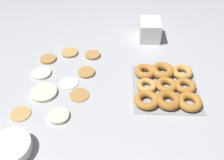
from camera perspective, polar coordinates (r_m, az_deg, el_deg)
The scene contains 14 objects.
ground_plane at distance 1.12m, azimuth -6.18°, elevation -1.18°, with size 3.00×3.00×0.00m, color #B2B5BA.
pancake_0 at distance 1.11m, azimuth -16.06°, elevation -2.89°, with size 0.12×0.12×0.01m, color beige.
pancake_1 at distance 1.32m, azimuth -10.17°, elevation 6.48°, with size 0.09×0.09×0.01m, color tan.
pancake_2 at distance 1.00m, azimuth -12.64°, elevation -8.45°, with size 0.08×0.08×0.02m, color beige.
pancake_3 at distance 1.14m, azimuth -10.29°, elevation -0.66°, with size 0.09×0.09×0.01m, color silver.
pancake_4 at distance 1.22m, azimuth -16.56°, elevation 1.55°, with size 0.09×0.09×0.01m, color silver.
pancake_5 at distance 1.06m, azimuth -21.17°, elevation -7.55°, with size 0.08×0.08×0.01m, color tan.
pancake_6 at distance 1.30m, azimuth -15.13°, elevation 4.90°, with size 0.08×0.08×0.01m, color #B27F42.
pancake_7 at distance 1.29m, azimuth -4.70°, elevation 6.02°, with size 0.08×0.08×0.01m, color #B27F42.
pancake_8 at distance 1.18m, azimuth -6.19°, elevation 1.83°, with size 0.08×0.08×0.01m, color #B27F42.
pancake_9 at distance 1.07m, azimuth -7.86°, elevation -3.54°, with size 0.09×0.09×0.01m, color #B27F42.
donut_tray at distance 1.11m, azimuth 12.77°, elevation -1.28°, with size 0.32×0.30×0.04m.
batter_bowl at distance 0.95m, azimuth -23.32°, elevation -14.77°, with size 0.15×0.15×0.05m.
container_stack at distance 1.43m, azimuth 9.07°, elevation 11.83°, with size 0.15×0.12×0.11m.
Camera 1 is at (-0.80, -0.15, 0.77)m, focal length 38.00 mm.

